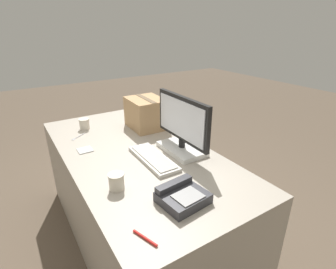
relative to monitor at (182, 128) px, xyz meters
name	(u,v)px	position (x,y,z in m)	size (l,w,h in m)	color
ground_plane	(140,233)	(-0.18, -0.27, -0.90)	(12.00, 12.00, 0.00)	brown
office_desk	(138,195)	(-0.18, -0.27, -0.54)	(1.80, 0.90, 0.74)	#A89E8E
monitor	(182,128)	(0.00, 0.00, 0.00)	(0.53, 0.21, 0.38)	white
keyboard	(153,158)	(0.01, -0.23, -0.15)	(0.43, 0.15, 0.03)	beige
desk_phone	(182,196)	(0.45, -0.31, -0.14)	(0.22, 0.24, 0.08)	#2D2D33
paper_cup_left	(84,124)	(-0.76, -0.44, -0.12)	(0.09, 0.09, 0.09)	beige
paper_cup_right	(116,181)	(0.18, -0.54, -0.12)	(0.09, 0.09, 0.09)	beige
spoon	(77,137)	(-0.61, -0.55, -0.16)	(0.10, 0.14, 0.00)	#B2B2B7
cardboard_box	(146,113)	(-0.53, 0.01, -0.04)	(0.33, 0.28, 0.25)	tan
pen_marker	(145,238)	(0.57, -0.58, -0.16)	(0.13, 0.05, 0.01)	red
sticky_note_pad	(85,150)	(-0.36, -0.56, -0.16)	(0.10, 0.10, 0.01)	silver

